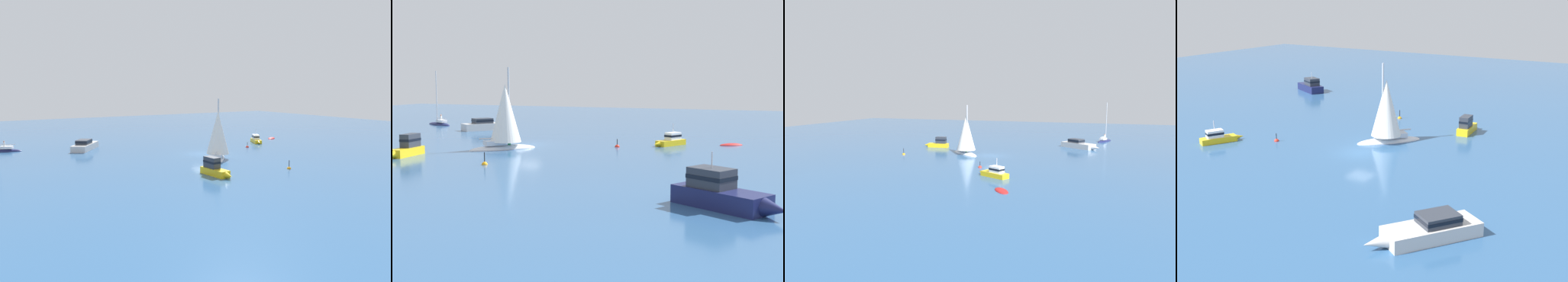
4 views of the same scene
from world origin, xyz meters
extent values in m
plane|color=#2D5684|center=(0.00, 0.00, 0.00)|extent=(160.00, 160.00, 0.00)
ellipsoid|color=white|center=(0.44, 5.04, 0.00)|extent=(6.19, 6.76, 0.93)
cube|color=silver|center=(1.00, 5.70, 0.71)|extent=(2.45, 2.54, 0.48)
cylinder|color=silver|center=(-0.03, 4.49, 4.53)|extent=(0.20, 0.20, 8.13)
cylinder|color=silver|center=(1.03, 5.73, 1.20)|extent=(2.24, 2.57, 0.16)
cone|color=white|center=(0.23, 4.80, 3.82)|extent=(4.59, 4.59, 6.10)
cylinder|color=#19994C|center=(-0.11, 4.65, 0.97)|extent=(0.32, 0.32, 1.01)
sphere|color=tan|center=(-0.11, 4.65, 1.59)|extent=(0.24, 0.24, 0.24)
cube|color=yellow|center=(-15.14, -4.96, 0.31)|extent=(2.80, 3.94, 0.61)
cone|color=yellow|center=(-14.12, -2.89, 0.31)|extent=(0.97, 1.12, 0.61)
cube|color=white|center=(-15.30, -5.28, 1.02)|extent=(1.67, 1.99, 0.82)
cube|color=black|center=(-15.30, -5.28, 1.07)|extent=(1.72, 2.04, 0.24)
cylinder|color=silver|center=(-15.30, -5.28, 1.95)|extent=(0.08, 0.08, 1.03)
ellipsoid|color=#B21E1E|center=(-21.36, -7.57, 0.00)|extent=(2.92, 2.58, 0.47)
ellipsoid|color=#191E4C|center=(26.22, -18.15, 0.00)|extent=(6.14, 3.79, 0.87)
cube|color=white|center=(25.55, -17.86, 0.65)|extent=(2.08, 1.68, 0.42)
cylinder|color=silver|center=(26.77, -18.39, 4.55)|extent=(0.14, 0.14, 8.22)
cylinder|color=silver|center=(25.53, -17.84, 1.10)|extent=(2.54, 1.20, 0.11)
cylinder|color=white|center=(25.84, -18.14, 0.95)|extent=(0.32, 0.32, 1.03)
sphere|color=tan|center=(25.84, -18.14, 1.58)|extent=(0.24, 0.24, 0.24)
cube|color=yellow|center=(6.28, 13.02, 0.40)|extent=(1.65, 4.08, 0.80)
cone|color=yellow|center=(6.06, 15.45, 0.40)|extent=(0.88, 1.06, 0.80)
cube|color=#2D333D|center=(6.33, 12.46, 1.44)|extent=(1.21, 2.06, 1.29)
cube|color=black|center=(6.33, 12.46, 1.51)|extent=(1.26, 2.11, 0.24)
cube|color=silver|center=(14.30, -13.24, 0.50)|extent=(5.74, 6.79, 1.00)
cone|color=silver|center=(11.96, -16.59, 0.50)|extent=(1.77, 1.93, 1.00)
cube|color=#2D333D|center=(14.57, -12.85, 1.36)|extent=(3.06, 3.24, 0.72)
cube|color=black|center=(14.57, -12.85, 1.40)|extent=(3.12, 3.29, 0.24)
sphere|color=red|center=(-10.11, -1.29, 0.00)|extent=(0.53, 0.53, 0.53)
cylinder|color=black|center=(-10.11, -1.29, 0.57)|extent=(0.08, 0.08, 0.61)
sphere|color=orange|center=(-3.68, 14.93, 0.00)|extent=(0.52, 0.52, 0.52)
cylinder|color=black|center=(-3.68, 14.93, 0.67)|extent=(0.08, 0.08, 0.83)
camera|label=1|loc=(30.27, 48.36, 10.09)|focal=34.49mm
camera|label=2|loc=(-30.02, 55.49, 7.37)|focal=51.21mm
camera|label=3|loc=(-57.82, -17.58, 10.29)|focal=33.09mm
camera|label=4|loc=(27.41, -41.84, 15.95)|focal=47.50mm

